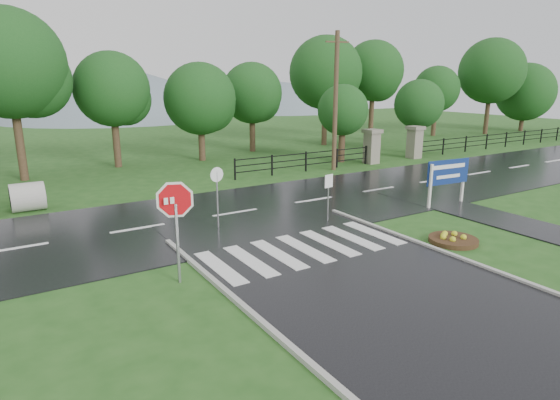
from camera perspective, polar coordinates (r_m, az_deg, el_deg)
ground at (r=11.91m, az=17.18°, el=-13.04°), size 120.00×120.00×0.00m
main_road at (r=19.40m, az=-5.49°, el=-1.66°), size 90.00×8.00×0.04m
walkway at (r=20.58m, az=24.51°, el=-1.99°), size 2.20×11.00×0.04m
crosswalk at (r=15.28m, az=2.97°, el=-5.88°), size 6.50×2.80×0.02m
pillar_west at (r=31.38m, az=11.13°, el=6.53°), size 1.00×1.00×2.24m
pillar_east at (r=34.21m, az=16.09°, el=6.87°), size 1.00×1.00×2.24m
fence_west at (r=28.17m, az=3.18°, el=4.96°), size 9.58×0.08×1.20m
fence_east at (r=42.80m, az=25.86°, el=6.83°), size 20.58×0.08×1.20m
hills at (r=75.63m, az=-21.70°, el=-2.63°), size 102.00×48.00×48.00m
treeline at (r=32.53m, az=-15.01°, el=4.48°), size 83.20×5.20×10.00m
stop_sign at (r=12.57m, az=-12.61°, el=-1.15°), size 1.26×0.45×2.99m
estate_billboard at (r=21.50m, az=19.79°, el=2.98°), size 2.33×0.26×2.04m
flower_bed at (r=16.96m, az=20.37°, el=-4.50°), size 1.63×1.63×0.33m
reg_sign_small at (r=17.95m, az=5.94°, el=1.47°), size 0.42×0.08×1.88m
reg_sign_round at (r=17.13m, az=-7.67°, el=1.15°), size 0.54×0.10×2.32m
utility_pole_east at (r=28.44m, az=6.78°, el=11.85°), size 1.42×0.44×8.09m
entrance_tree_left at (r=31.43m, az=7.67°, el=10.77°), size 3.32×3.32×5.10m
entrance_tree_right at (r=36.37m, az=16.58°, el=11.10°), size 3.57×3.57×5.41m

